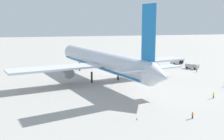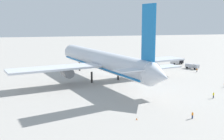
{
  "view_description": "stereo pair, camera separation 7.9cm",
  "coord_description": "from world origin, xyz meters",
  "px_view_note": "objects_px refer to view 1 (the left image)",
  "views": [
    {
      "loc": [
        -102.22,
        21.83,
        22.45
      ],
      "look_at": [
        -5.86,
        -2.7,
        4.69
      ],
      "focal_mm": 44.47,
      "sensor_mm": 36.0,
      "label": 1
    },
    {
      "loc": [
        -102.24,
        21.76,
        22.45
      ],
      "look_at": [
        -5.86,
        -2.7,
        4.69
      ],
      "focal_mm": 44.47,
      "sensor_mm": 36.0,
      "label": 2
    }
  ],
  "objects_px": {
    "ground_worker_1": "(130,61)",
    "ground_worker_2": "(148,64)",
    "ground_worker_4": "(193,115)",
    "ground_worker_0": "(197,70)",
    "traffic_cone_1": "(107,62)",
    "airliner": "(103,61)",
    "ground_worker_3": "(214,95)",
    "traffic_cone_2": "(137,119)",
    "baggage_cart_0": "(146,63)",
    "traffic_cone_0": "(5,71)",
    "service_truck_2": "(177,61)",
    "service_truck_0": "(192,66)"
  },
  "relations": [
    {
      "from": "ground_worker_2",
      "to": "ground_worker_3",
      "type": "distance_m",
      "value": 62.43
    },
    {
      "from": "ground_worker_0",
      "to": "ground_worker_4",
      "type": "distance_m",
      "value": 62.17
    },
    {
      "from": "ground_worker_0",
      "to": "ground_worker_3",
      "type": "distance_m",
      "value": 42.71
    },
    {
      "from": "traffic_cone_0",
      "to": "ground_worker_2",
      "type": "bearing_deg",
      "value": -89.38
    },
    {
      "from": "ground_worker_3",
      "to": "airliner",
      "type": "bearing_deg",
      "value": 39.01
    },
    {
      "from": "ground_worker_2",
      "to": "traffic_cone_2",
      "type": "height_order",
      "value": "ground_worker_2"
    },
    {
      "from": "service_truck_0",
      "to": "ground_worker_2",
      "type": "bearing_deg",
      "value": 45.99
    },
    {
      "from": "ground_worker_2",
      "to": "traffic_cone_0",
      "type": "bearing_deg",
      "value": 90.62
    },
    {
      "from": "ground_worker_3",
      "to": "traffic_cone_1",
      "type": "relative_size",
      "value": 3.23
    },
    {
      "from": "service_truck_2",
      "to": "ground_worker_1",
      "type": "bearing_deg",
      "value": 65.49
    },
    {
      "from": "ground_worker_4",
      "to": "traffic_cone_2",
      "type": "height_order",
      "value": "ground_worker_4"
    },
    {
      "from": "ground_worker_0",
      "to": "ground_worker_3",
      "type": "relative_size",
      "value": 0.98
    },
    {
      "from": "service_truck_2",
      "to": "traffic_cone_2",
      "type": "height_order",
      "value": "service_truck_2"
    },
    {
      "from": "service_truck_0",
      "to": "traffic_cone_2",
      "type": "bearing_deg",
      "value": 140.59
    },
    {
      "from": "baggage_cart_0",
      "to": "ground_worker_2",
      "type": "bearing_deg",
      "value": 166.21
    },
    {
      "from": "service_truck_0",
      "to": "traffic_cone_0",
      "type": "distance_m",
      "value": 86.13
    },
    {
      "from": "ground_worker_2",
      "to": "ground_worker_0",
      "type": "bearing_deg",
      "value": -149.44
    },
    {
      "from": "service_truck_0",
      "to": "service_truck_2",
      "type": "xyz_separation_m",
      "value": [
        14.61,
        0.4,
        0.14
      ]
    },
    {
      "from": "traffic_cone_2",
      "to": "ground_worker_4",
      "type": "bearing_deg",
      "value": -100.73
    },
    {
      "from": "service_truck_2",
      "to": "traffic_cone_1",
      "type": "height_order",
      "value": "service_truck_2"
    },
    {
      "from": "ground_worker_1",
      "to": "ground_worker_2",
      "type": "bearing_deg",
      "value": -144.87
    },
    {
      "from": "ground_worker_2",
      "to": "traffic_cone_2",
      "type": "relative_size",
      "value": 2.95
    },
    {
      "from": "ground_worker_1",
      "to": "traffic_cone_0",
      "type": "bearing_deg",
      "value": 99.02
    },
    {
      "from": "traffic_cone_0",
      "to": "traffic_cone_2",
      "type": "height_order",
      "value": "same"
    },
    {
      "from": "ground_worker_0",
      "to": "ground_worker_4",
      "type": "height_order",
      "value": "ground_worker_0"
    },
    {
      "from": "baggage_cart_0",
      "to": "ground_worker_0",
      "type": "relative_size",
      "value": 2.07
    },
    {
      "from": "traffic_cone_0",
      "to": "service_truck_2",
      "type": "bearing_deg",
      "value": -90.14
    },
    {
      "from": "traffic_cone_0",
      "to": "ground_worker_1",
      "type": "bearing_deg",
      "value": -80.98
    },
    {
      "from": "ground_worker_1",
      "to": "traffic_cone_1",
      "type": "distance_m",
      "value": 12.74
    },
    {
      "from": "service_truck_0",
      "to": "ground_worker_4",
      "type": "bearing_deg",
      "value": 149.95
    },
    {
      "from": "airliner",
      "to": "baggage_cart_0",
      "type": "height_order",
      "value": "airliner"
    },
    {
      "from": "ground_worker_3",
      "to": "ground_worker_1",
      "type": "bearing_deg",
      "value": 1.94
    },
    {
      "from": "service_truck_2",
      "to": "ground_worker_4",
      "type": "height_order",
      "value": "service_truck_2"
    },
    {
      "from": "traffic_cone_1",
      "to": "traffic_cone_2",
      "type": "relative_size",
      "value": 1.0
    },
    {
      "from": "baggage_cart_0",
      "to": "traffic_cone_2",
      "type": "xyz_separation_m",
      "value": [
        -80.73,
        33.47,
        0.01
      ]
    },
    {
      "from": "service_truck_2",
      "to": "baggage_cart_0",
      "type": "xyz_separation_m",
      "value": [
        7.83,
        14.03,
        -1.22
      ]
    },
    {
      "from": "ground_worker_2",
      "to": "traffic_cone_1",
      "type": "bearing_deg",
      "value": 55.14
    },
    {
      "from": "airliner",
      "to": "ground_worker_1",
      "type": "relative_size",
      "value": 42.4
    },
    {
      "from": "service_truck_2",
      "to": "traffic_cone_0",
      "type": "distance_m",
      "value": 84.45
    },
    {
      "from": "ground_worker_1",
      "to": "ground_worker_4",
      "type": "relative_size",
      "value": 1.08
    },
    {
      "from": "ground_worker_0",
      "to": "ground_worker_4",
      "type": "relative_size",
      "value": 1.04
    },
    {
      "from": "airliner",
      "to": "service_truck_0",
      "type": "height_order",
      "value": "airliner"
    },
    {
      "from": "ground_worker_3",
      "to": "traffic_cone_0",
      "type": "distance_m",
      "value": 89.33
    },
    {
      "from": "service_truck_2",
      "to": "ground_worker_4",
      "type": "distance_m",
      "value": 82.95
    },
    {
      "from": "baggage_cart_0",
      "to": "ground_worker_1",
      "type": "bearing_deg",
      "value": 74.39
    },
    {
      "from": "ground_worker_1",
      "to": "traffic_cone_2",
      "type": "height_order",
      "value": "ground_worker_1"
    },
    {
      "from": "service_truck_0",
      "to": "ground_worker_0",
      "type": "bearing_deg",
      "value": 164.42
    },
    {
      "from": "baggage_cart_0",
      "to": "ground_worker_0",
      "type": "xyz_separation_m",
      "value": [
        -30.4,
        -12.2,
        0.62
      ]
    },
    {
      "from": "traffic_cone_0",
      "to": "traffic_cone_2",
      "type": "xyz_separation_m",
      "value": [
        -73.12,
        -36.94,
        0.0
      ]
    },
    {
      "from": "ground_worker_1",
      "to": "traffic_cone_2",
      "type": "bearing_deg",
      "value": 163.02
    }
  ]
}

